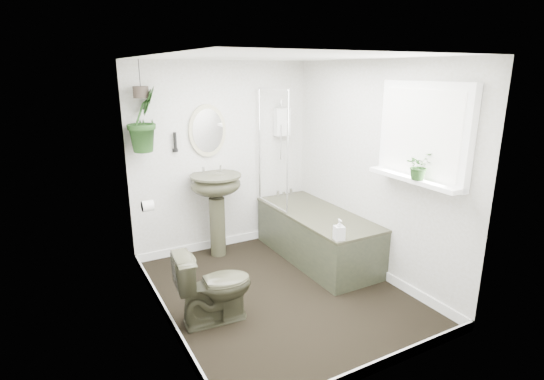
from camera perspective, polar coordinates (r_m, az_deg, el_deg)
floor at (r=4.47m, az=0.95°, el=-13.65°), size 2.30×2.80×0.02m
ceiling at (r=3.89m, az=1.11°, el=17.58°), size 2.30×2.80×0.02m
wall_back at (r=5.27m, az=-6.62°, el=4.35°), size 2.30×0.02×2.30m
wall_front at (r=2.95m, az=14.79°, el=-5.43°), size 2.30×0.02×2.30m
wall_left at (r=3.62m, az=-15.14°, el=-1.47°), size 0.02×2.80×2.30m
wall_right at (r=4.70m, az=13.42°, el=2.60°), size 0.02×2.80×2.30m
skirting at (r=4.44m, az=0.95°, el=-12.97°), size 2.30×2.80×0.10m
bathtub at (r=5.11m, az=6.02°, el=-6.08°), size 0.72×1.72×0.58m
bath_screen at (r=5.07m, az=0.10°, el=5.49°), size 0.04×0.72×1.40m
shower_box at (r=5.49m, az=1.37°, el=9.14°), size 0.20×0.10×0.35m
oval_mirror at (r=5.10m, az=-8.64°, el=7.89°), size 0.46×0.03×0.62m
wall_sconce at (r=4.99m, az=-12.89°, el=6.32°), size 0.04×0.04×0.22m
toilet_roll_holder at (r=4.36m, az=-16.39°, el=-2.06°), size 0.11×0.11×0.11m
window_recess at (r=4.08m, az=19.73°, el=7.28°), size 0.08×1.00×0.90m
window_sill at (r=4.10m, az=18.53°, el=1.44°), size 0.18×1.00×0.04m
window_blinds at (r=4.04m, az=19.30°, el=7.25°), size 0.01×0.86×0.76m
toilet at (r=3.90m, az=-7.78°, el=-12.64°), size 0.71×0.44×0.69m
pedestal_sink at (r=5.15m, az=-7.39°, el=-3.36°), size 0.62×0.53×1.02m
sill_plant at (r=3.98m, az=19.12°, el=3.11°), size 0.25×0.23×0.25m
hanging_plant at (r=4.76m, az=-16.94°, el=9.06°), size 0.48×0.48×0.69m
soap_bottle at (r=4.22m, az=9.03°, el=-5.29°), size 0.11×0.12×0.21m
hanging_pot at (r=4.73m, az=-17.22°, el=12.46°), size 0.16×0.16×0.12m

